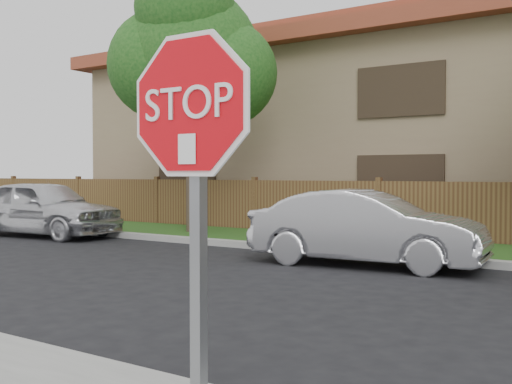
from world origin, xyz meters
The scene contains 4 objects.
tree_left centered at (-8.98, 9.57, 5.22)m, with size 4.80×3.90×7.78m.
stop_sign centered at (0.12, -1.48, 1.83)m, with size 1.01×0.13×2.55m.
sedan_far_left centered at (-12.44, 7.16, 0.82)m, with size 1.93×4.80×1.63m, color silver.
sedan_left centered at (-2.55, 7.09, 0.74)m, with size 1.57×4.50×1.48m, color #BCBCC1.
Camera 1 is at (2.04, -3.82, 1.81)m, focal length 42.00 mm.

